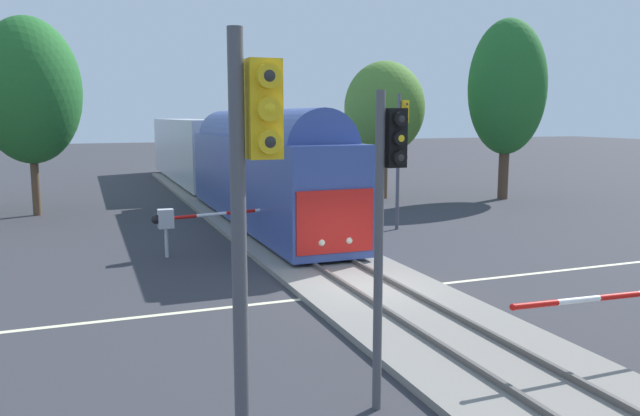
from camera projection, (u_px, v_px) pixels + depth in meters
name	position (u px, v px, depth m)	size (l,w,h in m)	color
ground_plane	(370.00, 292.00, 18.50)	(220.00, 220.00, 0.00)	#333338
road_centre_stripe	(370.00, 292.00, 18.50)	(44.00, 0.20, 0.01)	beige
railway_track	(370.00, 289.00, 18.48)	(4.40, 80.00, 0.32)	gray
commuter_train	(219.00, 155.00, 37.97)	(3.04, 40.67, 5.16)	#384C93
crossing_gate_far	(186.00, 218.00, 23.08)	(6.24, 0.40, 1.80)	#B7B7BC
traffic_signal_near_left	(251.00, 229.00, 6.36)	(0.53, 0.38, 6.06)	#4C4C51
traffic_signal_far_side	(401.00, 140.00, 28.11)	(0.53, 0.38, 6.19)	#4C4C51
traffic_signal_median	(387.00, 200.00, 10.60)	(0.53, 0.38, 5.62)	#4C4C51
maple_right_background	(507.00, 88.00, 38.17)	(4.75, 4.75, 11.08)	#4C3828
oak_behind_train	(29.00, 91.00, 31.81)	(5.17, 5.17, 10.21)	brown
oak_far_right	(384.00, 108.00, 38.70)	(5.02, 5.02, 8.57)	brown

